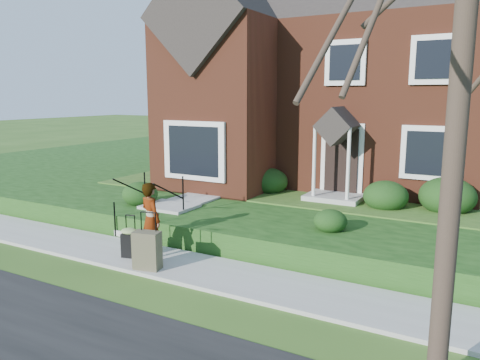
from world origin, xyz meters
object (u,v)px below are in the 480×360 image
Objects in this scene: front_steps at (159,216)px; suitcase_olive at (147,250)px; suitcase_black at (130,241)px; woman at (151,220)px.

suitcase_olive is at bearing -56.17° from front_steps.
front_steps is 2.17m from suitcase_black.
front_steps is 2.09× the size of suitcase_black.
suitcase_black is 0.80× the size of suitcase_olive.
suitcase_olive reaches higher than suitcase_black.
suitcase_olive is (0.45, -0.68, -0.44)m from woman.
front_steps is 1.67× the size of suitcase_olive.
front_steps is at bearing 97.81° from suitcase_black.
suitcase_olive is (0.81, -0.37, 0.03)m from suitcase_black.
woman is 1.40× the size of suitcase_olive.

